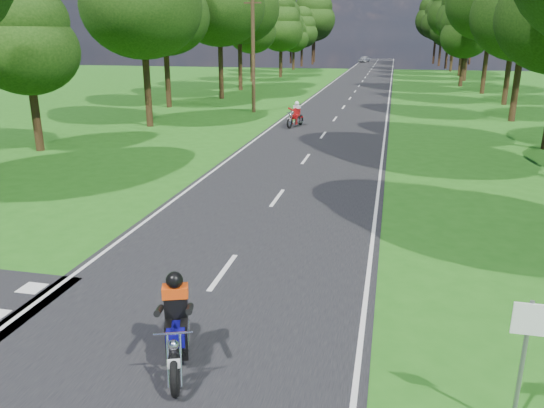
# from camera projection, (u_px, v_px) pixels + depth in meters

# --- Properties ---
(ground) EXTENTS (160.00, 160.00, 0.00)m
(ground) POSITION_uv_depth(u_px,v_px,m) (192.00, 315.00, 10.42)
(ground) COLOR #205F15
(ground) RESTS_ON ground
(main_road) EXTENTS (7.00, 140.00, 0.02)m
(main_road) POSITION_uv_depth(u_px,v_px,m) (359.00, 86.00, 56.88)
(main_road) COLOR black
(main_road) RESTS_ON ground
(road_markings) EXTENTS (7.40, 140.00, 0.01)m
(road_markings) POSITION_uv_depth(u_px,v_px,m) (357.00, 87.00, 55.17)
(road_markings) COLOR silver
(road_markings) RESTS_ON main_road
(treeline) EXTENTS (40.00, 115.35, 14.78)m
(treeline) POSITION_uv_depth(u_px,v_px,m) (380.00, 8.00, 63.42)
(treeline) COLOR black
(treeline) RESTS_ON ground
(telegraph_pole) EXTENTS (1.20, 0.26, 8.00)m
(telegraph_pole) POSITION_uv_depth(u_px,v_px,m) (253.00, 53.00, 36.45)
(telegraph_pole) COLOR #382616
(telegraph_pole) RESTS_ON ground
(road_sign) EXTENTS (0.45, 0.07, 2.00)m
(road_sign) POSITION_uv_depth(u_px,v_px,m) (525.00, 346.00, 7.00)
(road_sign) COLOR slate
(road_sign) RESTS_ON ground
(rider_near_blue) EXTENTS (1.23, 2.00, 1.58)m
(rider_near_blue) POSITION_uv_depth(u_px,v_px,m) (176.00, 322.00, 8.62)
(rider_near_blue) COLOR #100C8C
(rider_near_blue) RESTS_ON main_road
(rider_far_red) EXTENTS (1.07, 1.88, 1.49)m
(rider_far_red) POSITION_uv_depth(u_px,v_px,m) (295.00, 114.00, 31.42)
(rider_far_red) COLOR #B80E12
(rider_far_red) RESTS_ON main_road
(distant_car) EXTENTS (2.54, 3.89, 1.23)m
(distant_car) POSITION_uv_depth(u_px,v_px,m) (364.00, 59.00, 105.55)
(distant_car) COLOR silver
(distant_car) RESTS_ON main_road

